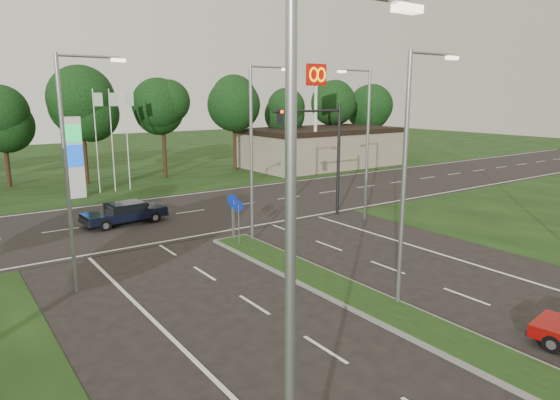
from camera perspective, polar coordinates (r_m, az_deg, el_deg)
ground at (r=15.59m, az=28.69°, el=-18.48°), size 160.00×160.00×0.00m
verge_far at (r=62.20m, az=-23.31°, el=3.97°), size 160.00×50.00×0.02m
cross_road at (r=32.88m, az=-11.79°, el=-1.58°), size 160.00×12.00×0.02m
median_kerb at (r=17.37m, az=16.53°, el=-14.03°), size 2.00×26.00×0.12m
commercial_building at (r=54.23m, az=4.65°, el=6.00°), size 16.00×9.00×4.00m
streetlight_median_near at (r=17.89m, az=14.47°, el=3.70°), size 2.53×0.22×9.00m
streetlight_median_far at (r=25.48m, az=-2.92°, el=6.39°), size 2.53×0.22×9.00m
streetlight_left_near at (r=7.32m, az=2.45°, el=-7.49°), size 2.53×0.22×9.00m
streetlight_left_far at (r=20.06m, az=-22.77°, el=4.00°), size 2.53×0.22×9.00m
streetlight_right_far at (r=30.35m, az=9.72°, el=7.12°), size 2.53×0.22×9.00m
traffic_signal at (r=30.77m, az=4.92°, el=6.51°), size 5.10×0.42×7.00m
median_signs at (r=25.85m, az=-5.20°, el=-1.12°), size 1.16×1.76×2.38m
gas_pylon at (r=39.72m, az=-22.29°, el=4.76°), size 5.80×1.26×8.00m
mcdonalds_sign at (r=48.30m, az=4.16°, el=12.41°), size 2.20×0.47×10.40m
treeline_far at (r=47.12m, az=-19.93°, el=10.36°), size 6.00×6.00×9.90m
navy_sedan at (r=30.97m, az=-17.31°, el=-1.39°), size 4.81×2.26×1.29m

